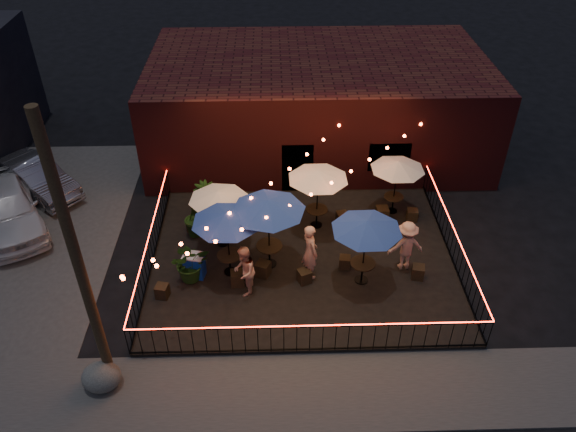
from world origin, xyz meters
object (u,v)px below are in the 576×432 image
cafe_table_3 (318,175)px  cooler (194,265)px  cafe_table_4 (367,226)px  cafe_table_2 (268,206)px  boulder (101,377)px  cafe_table_0 (226,218)px  cafe_table_5 (398,166)px  cafe_table_1 (218,196)px  utility_pole (79,266)px

cafe_table_3 → cooler: bearing=-148.0°
cafe_table_3 → cafe_table_4: cafe_table_4 is taller
cafe_table_2 → boulder: (-4.44, -4.58, -2.14)m
cafe_table_0 → cafe_table_5: size_ratio=1.13×
cafe_table_0 → cooler: 2.08m
cafe_table_1 → boulder: bearing=-116.2°
cafe_table_5 → cafe_table_0: bearing=-151.4°
cafe_table_1 → boulder: cafe_table_1 is taller
utility_pole → cafe_table_5: utility_pole is taller
cafe_table_5 → boulder: (-9.03, -7.43, -1.75)m
utility_pole → cooler: bearing=63.4°
cafe_table_1 → cafe_table_2: bearing=-34.2°
utility_pole → cafe_table_4: utility_pole is taller
utility_pole → cafe_table_4: (7.24, 3.42, -1.65)m
cafe_table_0 → cooler: size_ratio=3.33×
cafe_table_3 → cafe_table_5: 3.00m
cafe_table_0 → cafe_table_3: cafe_table_0 is taller
cafe_table_3 → cafe_table_4: (1.24, -2.94, 0.06)m
utility_pole → cafe_table_1: size_ratio=3.25×
cafe_table_0 → cafe_table_1: cafe_table_0 is taller
cafe_table_1 → utility_pole: bearing=-116.3°
utility_pole → cafe_table_4: bearing=25.3°
cafe_table_1 → cafe_table_4: cafe_table_4 is taller
utility_pole → cafe_table_0: (3.02, 3.93, -1.66)m
cafe_table_1 → cafe_table_3: bearing=16.0°
cafe_table_1 → boulder: size_ratio=2.55×
cafe_table_1 → cooler: size_ratio=2.83×
utility_pole → cafe_table_2: utility_pole is taller
utility_pole → cafe_table_5: bearing=38.7°
cafe_table_0 → cafe_table_5: 6.69m
cafe_table_1 → cafe_table_2: size_ratio=0.93×
cafe_table_3 → cafe_table_1: bearing=-164.0°
cafe_table_2 → boulder: 6.73m
cafe_table_1 → cafe_table_4: 4.99m
cooler → boulder: size_ratio=0.90×
cafe_table_1 → cafe_table_4: size_ratio=0.87×
cafe_table_5 → cafe_table_3: bearing=-164.9°
cafe_table_0 → cafe_table_2: size_ratio=1.09×
boulder → cafe_table_5: bearing=39.4°
cafe_table_0 → cafe_table_4: bearing=-7.0°
utility_pole → boulder: (-0.14, -0.30, -3.62)m
cooler → utility_pole: bearing=-105.0°
utility_pole → cafe_table_0: 5.23m
cafe_table_0 → cafe_table_3: bearing=39.2°
cafe_table_0 → cafe_table_4: cafe_table_4 is taller
cafe_table_2 → cafe_table_4: bearing=-16.5°
utility_pole → cafe_table_0: bearing=52.5°
cafe_table_0 → cafe_table_3: (2.97, 2.42, -0.06)m
cafe_table_2 → cooler: cafe_table_2 is taller
cafe_table_0 → cafe_table_4: size_ratio=1.02×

